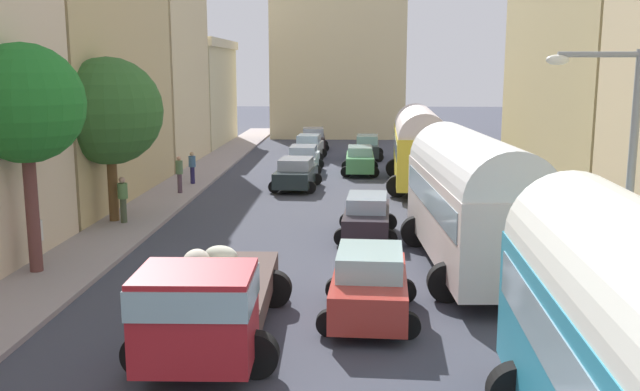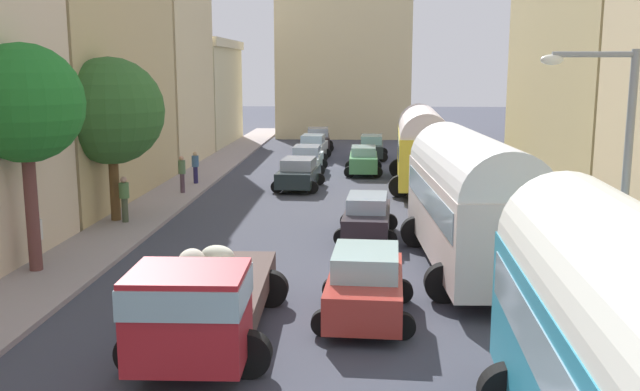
# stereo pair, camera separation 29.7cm
# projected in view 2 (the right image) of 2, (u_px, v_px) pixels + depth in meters

# --- Properties ---
(ground_plane) EXTENTS (154.00, 154.00, 0.00)m
(ground_plane) POSITION_uv_depth(u_px,v_px,m) (330.00, 196.00, 32.37)
(ground_plane) COLOR #3D3F4C
(sidewalk_left) EXTENTS (2.50, 70.00, 0.14)m
(sidewalk_left) POSITION_uv_depth(u_px,v_px,m) (176.00, 193.00, 32.75)
(sidewalk_left) COLOR #9D9193
(sidewalk_left) RESTS_ON ground
(sidewalk_right) EXTENTS (2.50, 70.00, 0.14)m
(sidewalk_right) POSITION_uv_depth(u_px,v_px,m) (487.00, 196.00, 31.98)
(sidewalk_right) COLOR gray
(sidewalk_right) RESTS_ON ground
(building_left_2) EXTENTS (5.01, 13.37, 11.61)m
(building_left_2) POSITION_uv_depth(u_px,v_px,m) (83.00, 68.00, 30.50)
(building_left_2) COLOR tan
(building_left_2) RESTS_ON ground
(building_left_3) EXTENTS (5.35, 9.68, 11.79)m
(building_left_3) POSITION_uv_depth(u_px,v_px,m) (153.00, 67.00, 42.27)
(building_left_3) COLOR beige
(building_left_3) RESTS_ON ground
(building_left_4) EXTENTS (4.57, 11.31, 7.96)m
(building_left_4) POSITION_uv_depth(u_px,v_px,m) (203.00, 93.00, 53.20)
(building_left_4) COLOR beige
(building_left_4) RESTS_ON ground
(building_right_2) EXTENTS (5.73, 12.84, 11.47)m
(building_right_2) POSITION_uv_depth(u_px,v_px,m) (609.00, 70.00, 27.28)
(building_right_2) COLOR tan
(building_right_2) RESTS_ON ground
(distant_church) EXTENTS (11.19, 7.25, 21.76)m
(distant_church) POSITION_uv_depth(u_px,v_px,m) (344.00, 45.00, 59.51)
(distant_church) COLOR beige
(distant_church) RESTS_ON ground
(parked_bus_1) EXTENTS (3.53, 9.07, 4.02)m
(parked_bus_1) POSITION_uv_depth(u_px,v_px,m) (469.00, 196.00, 19.97)
(parked_bus_1) COLOR beige
(parked_bus_1) RESTS_ON ground
(parked_bus_2) EXTENTS (3.46, 9.44, 3.92)m
(parked_bus_2) POSITION_uv_depth(u_px,v_px,m) (422.00, 143.00, 34.33)
(parked_bus_2) COLOR yellow
(parked_bus_2) RESTS_ON ground
(cargo_truck_0) EXTENTS (3.11, 6.80, 2.18)m
(cargo_truck_0) POSITION_uv_depth(u_px,v_px,m) (204.00, 298.00, 14.40)
(cargo_truck_0) COLOR #B01F27
(cargo_truck_0) RESTS_ON ground
(car_0) EXTENTS (2.47, 4.13, 1.52)m
(car_0) POSITION_uv_depth(u_px,v_px,m) (299.00, 173.00, 34.04)
(car_0) COLOR #212C2E
(car_0) RESTS_ON ground
(car_1) EXTENTS (2.27, 4.17, 1.52)m
(car_1) POSITION_uv_depth(u_px,v_px,m) (307.00, 159.00, 39.44)
(car_1) COLOR silver
(car_1) RESTS_ON ground
(car_2) EXTENTS (2.28, 3.94, 1.63)m
(car_2) POSITION_uv_depth(u_px,v_px,m) (313.00, 147.00, 44.84)
(car_2) COLOR silver
(car_2) RESTS_ON ground
(car_3) EXTENTS (2.39, 4.10, 1.60)m
(car_3) POSITION_uv_depth(u_px,v_px,m) (318.00, 139.00, 50.24)
(car_3) COLOR black
(car_3) RESTS_ON ground
(car_4) EXTENTS (2.43, 3.97, 1.67)m
(car_4) POSITION_uv_depth(u_px,v_px,m) (366.00, 284.00, 16.34)
(car_4) COLOR #AF322A
(car_4) RESTS_ON ground
(car_5) EXTENTS (2.26, 4.12, 1.51)m
(car_5) POSITION_uv_depth(u_px,v_px,m) (367.00, 216.00, 24.16)
(car_5) COLOR #292128
(car_5) RESTS_ON ground
(car_6) EXTENTS (2.13, 3.93, 1.56)m
(car_6) POSITION_uv_depth(u_px,v_px,m) (363.00, 160.00, 38.78)
(car_6) COLOR #4C965A
(car_6) RESTS_ON ground
(car_7) EXTENTS (2.22, 4.34, 1.56)m
(car_7) POSITION_uv_depth(u_px,v_px,m) (372.00, 147.00, 45.27)
(car_7) COLOR #242B2C
(car_7) RESTS_ON ground
(pedestrian_0) EXTENTS (0.45, 0.45, 1.78)m
(pedestrian_0) POSITION_uv_depth(u_px,v_px,m) (37.00, 238.00, 19.97)
(pedestrian_0) COLOR #44423E
(pedestrian_0) RESTS_ON ground
(pedestrian_2) EXTENTS (0.49, 0.49, 1.74)m
(pedestrian_2) POSITION_uv_depth(u_px,v_px,m) (195.00, 166.00, 34.84)
(pedestrian_2) COLOR #242050
(pedestrian_2) RESTS_ON ground
(pedestrian_3) EXTENTS (0.49, 0.49, 1.87)m
(pedestrian_3) POSITION_uv_depth(u_px,v_px,m) (124.00, 198.00, 26.01)
(pedestrian_3) COLOR #434F39
(pedestrian_3) RESTS_ON ground
(pedestrian_4) EXTENTS (0.44, 0.44, 1.85)m
(pedestrian_4) POSITION_uv_depth(u_px,v_px,m) (182.00, 173.00, 32.22)
(pedestrian_4) COLOR #543E4D
(pedestrian_4) RESTS_ON ground
(streetlamp_near) EXTENTS (1.86, 0.28, 6.19)m
(streetlamp_near) POSITION_uv_depth(u_px,v_px,m) (612.00, 177.00, 13.58)
(streetlamp_near) COLOR gray
(streetlamp_near) RESTS_ON ground
(roadside_tree_1) EXTENTS (3.29, 3.29, 6.53)m
(roadside_tree_1) POSITION_uv_depth(u_px,v_px,m) (24.00, 105.00, 19.10)
(roadside_tree_1) COLOR brown
(roadside_tree_1) RESTS_ON ground
(roadside_tree_2) EXTENTS (3.97, 3.97, 6.26)m
(roadside_tree_2) POSITION_uv_depth(u_px,v_px,m) (110.00, 111.00, 25.79)
(roadside_tree_2) COLOR brown
(roadside_tree_2) RESTS_ON ground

